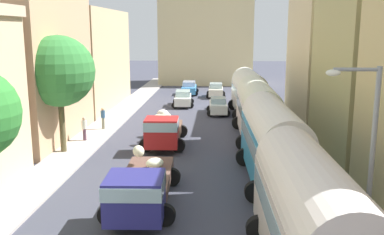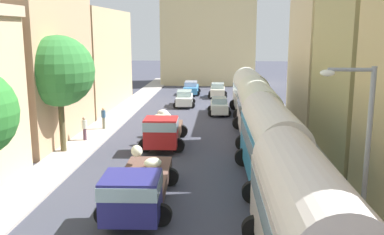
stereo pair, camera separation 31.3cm
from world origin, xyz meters
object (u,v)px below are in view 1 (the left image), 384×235
(parked_bus_0, at_px, (310,214))
(car_2, at_px, (218,106))
(streetlamp_near, at_px, (365,156))
(parked_bus_1, at_px, (273,139))
(car_1, at_px, (189,88))
(parked_bus_2, at_px, (257,107))
(cargo_truck_0, at_px, (140,187))
(parked_bus_3, at_px, (249,91))
(car_0, at_px, (183,98))
(pedestrian_0, at_px, (84,128))
(car_3, at_px, (216,90))
(cargo_truck_1, at_px, (163,129))
(pedestrian_2, at_px, (103,117))

(parked_bus_0, bearing_deg, car_2, 95.84)
(car_2, relative_size, streetlamp_near, 0.58)
(parked_bus_0, distance_m, parked_bus_1, 9.00)
(parked_bus_0, xyz_separation_m, car_1, (-6.28, 39.36, -1.46))
(parked_bus_2, xyz_separation_m, cargo_truck_0, (-6.04, -13.06, -1.15))
(parked_bus_3, relative_size, streetlamp_near, 1.26)
(car_0, bearing_deg, cargo_truck_0, -89.31)
(parked_bus_1, distance_m, parked_bus_3, 18.00)
(car_0, bearing_deg, pedestrian_0, -110.84)
(parked_bus_1, xyz_separation_m, car_0, (-6.36, 22.22, -1.47))
(parked_bus_1, relative_size, car_1, 2.05)
(parked_bus_0, relative_size, pedestrian_0, 4.64)
(parked_bus_0, distance_m, pedestrian_0, 20.32)
(parked_bus_3, bearing_deg, car_3, 106.34)
(car_0, distance_m, car_1, 8.14)
(parked_bus_2, distance_m, pedestrian_0, 12.20)
(car_3, bearing_deg, cargo_truck_1, -98.61)
(parked_bus_3, height_order, cargo_truck_1, parked_bus_3)
(car_1, distance_m, pedestrian_2, 20.22)
(pedestrian_2, bearing_deg, car_3, 63.88)
(parked_bus_0, xyz_separation_m, parked_bus_1, (-0.00, 9.00, 0.03))
(pedestrian_0, height_order, streetlamp_near, streetlamp_near)
(car_3, bearing_deg, streetlamp_near, -82.67)
(parked_bus_1, distance_m, car_0, 23.16)
(cargo_truck_1, relative_size, car_2, 1.75)
(cargo_truck_0, relative_size, pedestrian_0, 4.32)
(cargo_truck_0, xyz_separation_m, car_0, (-0.31, 26.28, -0.33))
(parked_bus_3, bearing_deg, parked_bus_1, -90.00)
(car_1, xyz_separation_m, pedestrian_0, (-5.73, -23.01, 0.22))
(parked_bus_1, height_order, parked_bus_2, parked_bus_2)
(pedestrian_0, bearing_deg, pedestrian_2, 83.80)
(parked_bus_2, height_order, cargo_truck_1, parked_bus_2)
(car_0, bearing_deg, car_1, 89.49)
(cargo_truck_0, bearing_deg, cargo_truck_1, 91.82)
(car_1, height_order, car_3, car_3)
(cargo_truck_0, xyz_separation_m, streetlamp_near, (7.73, -4.37, 2.80))
(car_0, relative_size, streetlamp_near, 0.64)
(car_2, bearing_deg, parked_bus_0, -84.16)
(pedestrian_2, bearing_deg, cargo_truck_1, -40.30)
(car_2, bearing_deg, streetlamp_near, -80.45)
(cargo_truck_1, xyz_separation_m, car_1, (0.09, 23.96, -0.40))
(parked_bus_1, xyz_separation_m, car_3, (-3.04, 28.38, -1.46))
(car_3, height_order, streetlamp_near, streetlamp_near)
(cargo_truck_0, bearing_deg, streetlamp_near, -29.49)
(parked_bus_1, height_order, car_0, parked_bus_1)
(cargo_truck_0, relative_size, cargo_truck_1, 1.15)
(pedestrian_0, distance_m, pedestrian_2, 3.53)
(car_2, bearing_deg, cargo_truck_1, -107.13)
(car_1, distance_m, car_2, 12.77)
(parked_bus_2, bearing_deg, pedestrian_2, 170.94)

